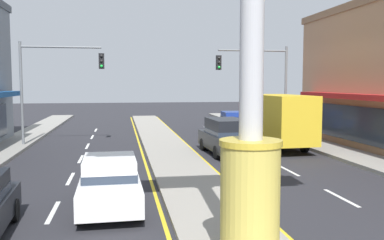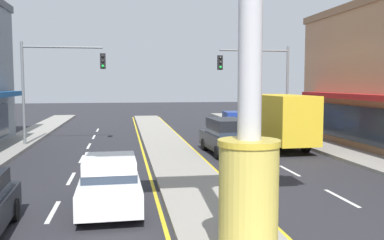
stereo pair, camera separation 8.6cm
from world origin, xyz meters
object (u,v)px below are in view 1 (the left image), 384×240
Objects in this scene: district_sign at (252,36)px; suv_near_left_lane at (226,136)px; traffic_light_left_side at (52,75)px; sedan_far_left_oncoming at (110,182)px; sedan_near_right_lane at (232,121)px; box_truck_far_right_lane at (276,119)px; traffic_light_right_side at (261,76)px.

suv_near_left_lane is at bearing 77.78° from district_sign.
traffic_light_left_side is at bearing 110.06° from district_sign.
sedan_far_left_oncoming is (-2.92, 4.72, -3.91)m from district_sign.
traffic_light_left_side is (-6.51, 17.82, -0.45)m from district_sign.
traffic_light_left_side is 1.42× the size of sedan_near_right_lane.
box_truck_far_right_lane reaches higher than sedan_far_left_oncoming.
traffic_light_right_side is 17.00m from sedan_far_left_oncoming.
sedan_far_left_oncoming is (-9.21, -10.28, -0.91)m from box_truck_far_right_lane.
traffic_light_right_side is at bearing 70.55° from district_sign.
box_truck_far_right_lane is (12.79, -2.82, -2.55)m from traffic_light_left_side.
traffic_light_left_side is 1.00× the size of traffic_light_right_side.
suv_near_left_lane is (-3.29, -10.83, 0.20)m from sedan_near_right_lane.
district_sign is 1.41× the size of traffic_light_right_side.
district_sign is at bearing -104.33° from sedan_near_right_lane.
box_truck_far_right_lane is at bearing -89.60° from sedan_near_right_lane.
box_truck_far_right_lane is (0.07, -9.34, 0.91)m from sedan_near_right_lane.
district_sign is 2.02× the size of sedan_far_left_oncoming.
district_sign is at bearing -58.22° from sedan_far_left_oncoming.
traffic_light_right_side is at bearing -87.21° from sedan_near_right_lane.
box_truck_far_right_lane is at bearing 48.15° from sedan_far_left_oncoming.
district_sign is at bearing -112.74° from box_truck_far_right_lane.
traffic_light_left_side is at bearing 105.30° from sedan_far_left_oncoming.
traffic_light_left_side is 1.43× the size of sedan_far_left_oncoming.
district_sign is 19.55m from traffic_light_right_side.
traffic_light_left_side reaches higher than sedan_near_right_lane.
box_truck_far_right_lane is (6.29, 15.00, -3.00)m from district_sign.
district_sign is at bearing -102.22° from suv_near_left_lane.
box_truck_far_right_lane is (-0.22, -3.43, -2.55)m from traffic_light_right_side.
sedan_near_right_lane and sedan_far_left_oncoming have the same top height.
traffic_light_right_side reaches higher than suv_near_left_lane.
sedan_far_left_oncoming is at bearing -124.52° from traffic_light_right_side.
suv_near_left_lane reaches higher than sedan_near_right_lane.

